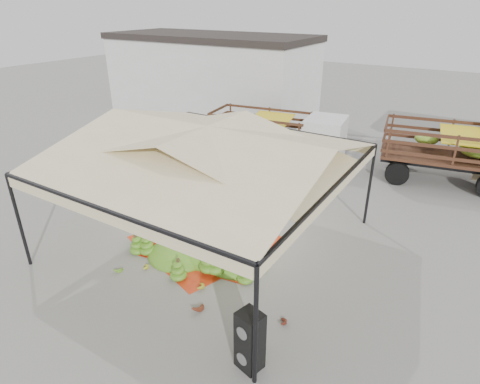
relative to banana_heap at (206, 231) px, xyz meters
The scene contains 16 objects.
ground 0.62m from the banana_heap, 88.73° to the left, with size 90.00×90.00×0.00m, color slate.
canopy_tent 2.75m from the banana_heap, 88.73° to the left, with size 8.10×8.10×4.00m.
building_white 17.56m from the banana_heap, 124.99° to the left, with size 14.30×6.30×5.40m.
tarp_left 0.71m from the banana_heap, 92.62° to the left, with size 3.88×3.69×0.01m, color #C84012.
tarp_right 0.64m from the banana_heap, 114.60° to the left, with size 3.90×4.09×0.01m, color red.
banana_heap is the anchor object (origin of this frame).
hand_yellow_a 2.24m from the banana_heap, 59.67° to the right, with size 0.46×0.37×0.21m, color #B09823.
hand_yellow_b 2.27m from the banana_heap, 112.54° to the right, with size 0.41×0.33×0.19m, color gold.
hand_red_a 3.07m from the banana_heap, 58.45° to the right, with size 0.50×0.41×0.23m, color #612A16.
hand_red_b 4.19m from the banana_heap, 27.12° to the right, with size 0.41×0.33×0.19m, color #532113.
hand_green 2.95m from the banana_heap, 119.52° to the right, with size 0.39×0.32×0.18m, color #3F821B.
hanging_bunches 2.20m from the banana_heap, 45.93° to the left, with size 4.74×0.24×0.20m.
speaker_stack 5.05m from the banana_heap, 42.71° to the right, with size 0.64×0.59×1.48m.
banana_leaves 4.03m from the banana_heap, 157.75° to the left, with size 0.96×1.36×3.70m, color #28671B, non-canonical shape.
vendor 3.83m from the banana_heap, 109.00° to the left, with size 0.58×0.38×1.58m, color gray.
truck_left 9.04m from the banana_heap, 100.80° to the left, with size 6.95×3.22×2.30m.
Camera 1 is at (6.91, -9.23, 7.32)m, focal length 30.00 mm.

